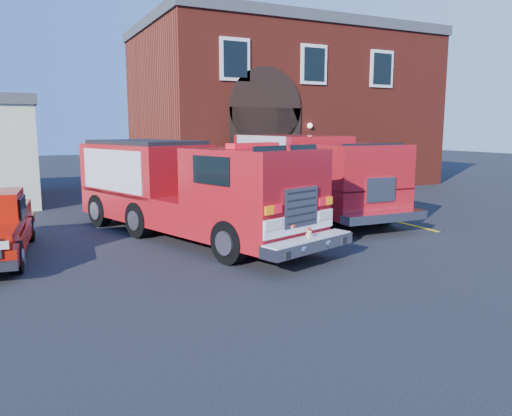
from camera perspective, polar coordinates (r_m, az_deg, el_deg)
name	(u,v)px	position (r m, az deg, el deg)	size (l,w,h in m)	color
ground	(235,252)	(12.68, -2.41, -5.03)	(100.00, 100.00, 0.00)	black
parking_stripe_near	(404,223)	(17.05, 16.56, -1.70)	(0.12, 3.00, 0.01)	yellow
parking_stripe_mid	(349,210)	(19.32, 10.53, -0.23)	(0.12, 3.00, 0.01)	yellow
parking_stripe_far	(307,200)	(21.77, 5.81, 0.93)	(0.12, 3.00, 0.01)	yellow
fire_station	(280,107)	(28.85, 2.74, 11.44)	(15.20, 10.20, 8.45)	maroon
fire_engine	(187,188)	(14.25, -7.89, 2.29)	(5.11, 9.24, 2.75)	black
secondary_truck	(308,171)	(18.33, 5.93, 4.18)	(2.94, 8.74, 2.81)	black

